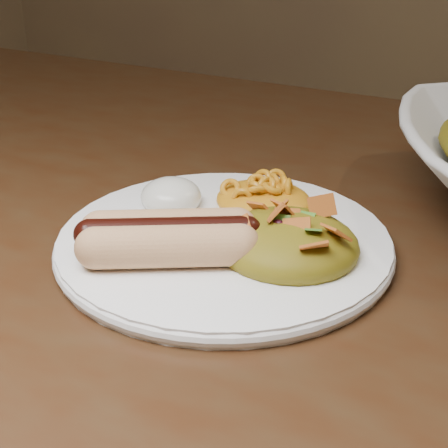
% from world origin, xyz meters
% --- Properties ---
extents(table, '(1.60, 0.90, 0.75)m').
position_xyz_m(table, '(0.00, 0.00, 0.66)').
color(table, '#332314').
rests_on(table, floor).
extents(plate, '(0.30, 0.30, 0.01)m').
position_xyz_m(plate, '(0.09, -0.04, 0.76)').
color(plate, white).
rests_on(plate, table).
extents(hotdog, '(0.11, 0.11, 0.03)m').
position_xyz_m(hotdog, '(0.07, -0.08, 0.78)').
color(hotdog, '#DEBB7A').
rests_on(hotdog, plate).
extents(mac_and_cheese, '(0.10, 0.09, 0.03)m').
position_xyz_m(mac_and_cheese, '(0.09, 0.03, 0.78)').
color(mac_and_cheese, '#CE6815').
rests_on(mac_and_cheese, plate).
extents(sour_cream, '(0.06, 0.06, 0.03)m').
position_xyz_m(sour_cream, '(0.02, -0.01, 0.78)').
color(sour_cream, silver).
rests_on(sour_cream, plate).
extents(taco_salad, '(0.11, 0.10, 0.05)m').
position_xyz_m(taco_salad, '(0.14, -0.04, 0.78)').
color(taco_salad, '#9D570D').
rests_on(taco_salad, plate).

